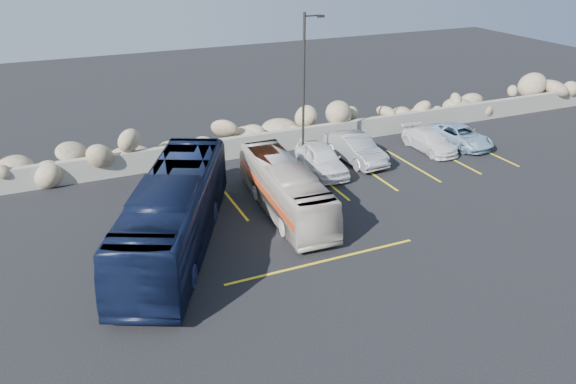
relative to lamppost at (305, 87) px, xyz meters
name	(u,v)px	position (x,y,z in m)	size (l,w,h in m)	color
ground	(349,258)	(-2.56, -9.50, -4.30)	(90.00, 90.00, 0.00)	black
seawall	(244,146)	(-2.56, 2.50, -3.70)	(60.00, 0.40, 1.20)	gray
riprap_pile	(236,128)	(-2.56, 3.70, -3.00)	(54.00, 2.80, 2.60)	#9A8265
parking_lines	(375,185)	(2.09, -3.93, -4.29)	(18.16, 9.36, 0.01)	yellow
lamppost	(305,87)	(0.00, 0.00, 0.00)	(1.14, 0.18, 8.00)	#302D2A
vintage_bus	(285,188)	(-3.18, -4.76, -3.16)	(1.91, 8.17, 2.28)	beige
tour_coach	(175,213)	(-8.41, -5.92, -2.77)	(2.56, 10.94, 3.05)	#0F1732
car_a	(321,159)	(0.39, -1.33, -3.56)	(1.73, 4.31, 1.47)	white
car_b	(355,148)	(2.81, -0.66, -3.56)	(1.56, 4.47, 1.47)	#9E9EA2
car_c	(429,141)	(7.59, -0.93, -3.72)	(1.62, 3.98, 1.16)	white
car_d	(460,136)	(9.78, -0.97, -3.71)	(1.95, 4.23, 1.18)	#91B3CE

